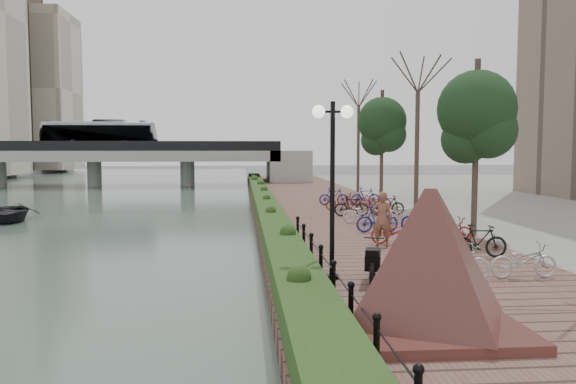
{
  "coord_description": "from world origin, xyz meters",
  "views": [
    {
      "loc": [
        -0.61,
        -11.11,
        3.75
      ],
      "look_at": [
        1.22,
        11.16,
        2.0
      ],
      "focal_mm": 35.0,
      "sensor_mm": 36.0,
      "label": 1
    }
  ],
  "objects": [
    {
      "name": "pedestrian",
      "position": [
        4.0,
        6.95,
        1.42
      ],
      "size": [
        0.78,
        0.64,
        1.83
      ],
      "primitive_type": "imported",
      "rotation": [
        0.0,
        0.0,
        2.79
      ],
      "color": "brown",
      "rests_on": "promenade"
    },
    {
      "name": "granite_monument",
      "position": [
        2.73,
        -1.44,
        1.79
      ],
      "size": [
        4.35,
        4.35,
        2.54
      ],
      "color": "#49201F",
      "rests_on": "promenade"
    },
    {
      "name": "river_water",
      "position": [
        -15.0,
        25.0,
        0.01
      ],
      "size": [
        30.0,
        130.0,
        0.02
      ],
      "primitive_type": "cube",
      "color": "#4C5F54",
      "rests_on": "ground"
    },
    {
      "name": "hedge",
      "position": [
        0.6,
        20.0,
        0.8
      ],
      "size": [
        1.1,
        56.0,
        0.6
      ],
      "primitive_type": "cube",
      "color": "#1D3C16",
      "rests_on": "promenade"
    },
    {
      "name": "street_trees",
      "position": [
        8.0,
        12.68,
        3.69
      ],
      "size": [
        3.2,
        37.12,
        6.8
      ],
      "color": "#3A2E22",
      "rests_on": "promenade"
    },
    {
      "name": "motorcycle",
      "position": [
        2.56,
        2.15,
        1.01
      ],
      "size": [
        0.92,
        1.7,
        1.02
      ],
      "primitive_type": null,
      "rotation": [
        0.0,
        0.0,
        -0.26
      ],
      "color": "black",
      "rests_on": "promenade"
    },
    {
      "name": "bridge",
      "position": [
        -14.87,
        45.0,
        3.37
      ],
      "size": [
        36.0,
        10.77,
        6.5
      ],
      "color": "gray",
      "rests_on": "ground"
    },
    {
      "name": "lamppost",
      "position": [
        1.61,
        2.54,
        3.7
      ],
      "size": [
        1.02,
        0.32,
        4.39
      ],
      "color": "black",
      "rests_on": "promenade"
    },
    {
      "name": "boat",
      "position": [
        -12.64,
        18.55,
        0.47
      ],
      "size": [
        4.41,
        5.17,
        0.91
      ],
      "primitive_type": "imported",
      "rotation": [
        0.0,
        0.0,
        0.34
      ],
      "color": "black",
      "rests_on": "river_water"
    },
    {
      "name": "chain_fence",
      "position": [
        1.4,
        2.0,
        0.85
      ],
      "size": [
        0.1,
        14.1,
        0.7
      ],
      "color": "black",
      "rests_on": "promenade"
    },
    {
      "name": "promenade",
      "position": [
        4.0,
        17.5,
        0.25
      ],
      "size": [
        8.0,
        75.0,
        0.5
      ],
      "primitive_type": "cube",
      "color": "brown",
      "rests_on": "ground"
    },
    {
      "name": "bicycle_parking",
      "position": [
        5.5,
        11.2,
        0.97
      ],
      "size": [
        2.4,
        19.89,
        1.0
      ],
      "color": "#B6B7BB",
      "rests_on": "promenade"
    },
    {
      "name": "ground",
      "position": [
        0.0,
        0.0,
        0.0
      ],
      "size": [
        220.0,
        220.0,
        0.0
      ],
      "primitive_type": "plane",
      "color": "#59595B",
      "rests_on": "ground"
    }
  ]
}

